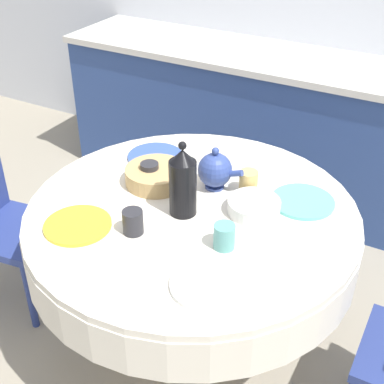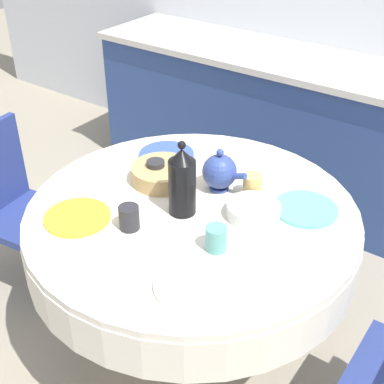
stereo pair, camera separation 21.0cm
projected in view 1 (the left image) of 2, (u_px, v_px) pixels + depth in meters
ground_plane at (192, 342)px, 2.57m from camera, size 12.00×12.00×0.00m
kitchen_counter at (304, 134)px, 3.38m from camera, size 3.24×0.64×0.95m
dining_table at (192, 233)px, 2.21m from camera, size 1.35×1.35×0.78m
plate_near_left at (78, 225)px, 2.04m from camera, size 0.26×0.26×0.01m
cup_near_left at (133, 222)px, 1.99m from camera, size 0.08×0.08×0.10m
plate_near_right at (209, 284)px, 1.76m from camera, size 0.26×0.26×0.01m
cup_near_right at (224, 236)px, 1.91m from camera, size 0.08×0.08×0.10m
plate_far_left at (155, 156)px, 2.49m from camera, size 0.26×0.26×0.01m
cup_far_left at (150, 173)px, 2.29m from camera, size 0.08×0.08×0.10m
plate_far_right at (303, 201)px, 2.18m from camera, size 0.26×0.26×0.01m
cup_far_right at (248, 182)px, 2.23m from camera, size 0.08×0.08×0.10m
coffee_carafe at (183, 183)px, 2.05m from camera, size 0.11×0.11×0.31m
teapot at (215, 170)px, 2.23m from camera, size 0.20×0.15×0.19m
bread_basket at (156, 176)px, 2.29m from camera, size 0.27×0.27×0.07m
fruit_bowl at (254, 206)px, 2.11m from camera, size 0.21×0.21×0.05m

